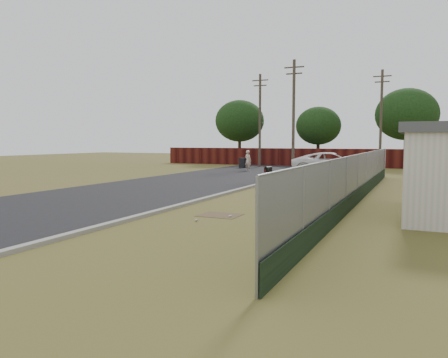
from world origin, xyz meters
The scene contains 12 objects.
ground centered at (0.00, 0.00, 0.00)m, with size 120.00×120.00×0.00m, color brown.
street centered at (-6.76, 8.05, 0.02)m, with size 15.10×60.00×0.12m.
chainlink_fence centered at (3.12, 1.03, 0.80)m, with size 0.10×27.06×2.02m.
privacy_fence centered at (-6.00, 25.00, 0.90)m, with size 30.00×0.12×1.80m, color #4F1711.
utility_poles centered at (-3.67, 20.67, 4.69)m, with size 12.60×8.24×9.00m.
horizon_trees centered at (0.84, 23.56, 4.63)m, with size 33.32×31.94×7.78m.
fire_hydrant centered at (2.52, -7.44, 0.39)m, with size 0.37×0.36×0.83m.
mailbox centered at (-1.48, 2.20, 1.02)m, with size 0.27×0.57×1.29m.
pickup_truck centered at (-0.65, 14.88, 0.85)m, with size 2.82×6.11×1.70m, color white.
pedestrian centered at (-7.98, 16.21, 0.89)m, with size 0.65×0.42×1.77m, color beige.
trash_bin centered at (-9.87, 19.76, 0.49)m, with size 0.67×0.73×0.95m.
scattered_litter centered at (0.07, -2.27, 0.04)m, with size 2.49×10.29×0.07m.
Camera 1 is at (5.45, -18.49, 2.56)m, focal length 35.00 mm.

